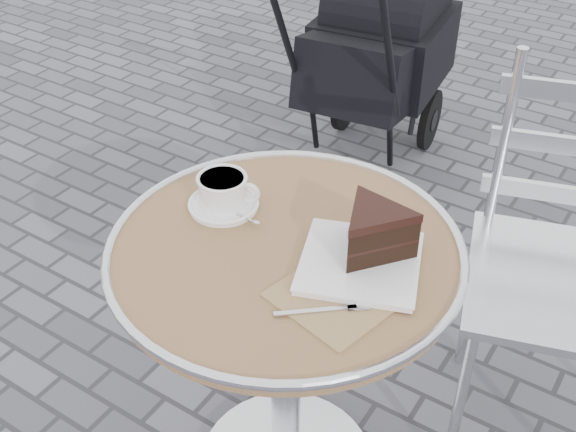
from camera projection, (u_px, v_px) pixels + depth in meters
The scene contains 5 objects.
cafe_table at pixel (286, 307), 1.53m from camera, with size 0.72×0.72×0.74m.
cappuccino_set at pixel (224, 194), 1.52m from camera, with size 0.17×0.15×0.08m.
cake_plate_set at pixel (371, 239), 1.36m from camera, with size 0.28×0.37×0.12m.
bistro_chair at pixel (575, 224), 1.68m from camera, with size 0.56×0.56×0.99m.
baby_stroller at pixel (374, 65), 2.80m from camera, with size 0.53×0.97×0.96m.
Camera 1 is at (0.61, -0.93, 1.63)m, focal length 45.00 mm.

